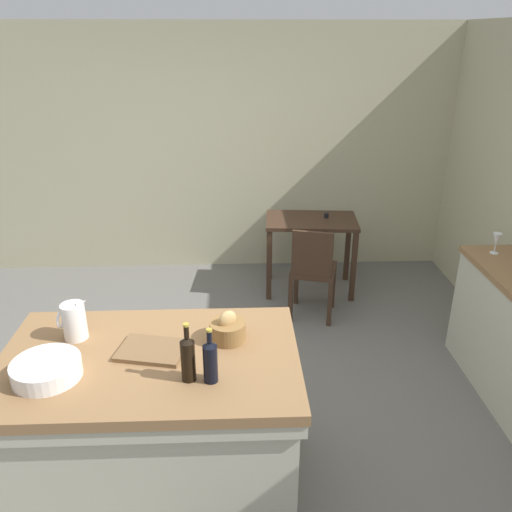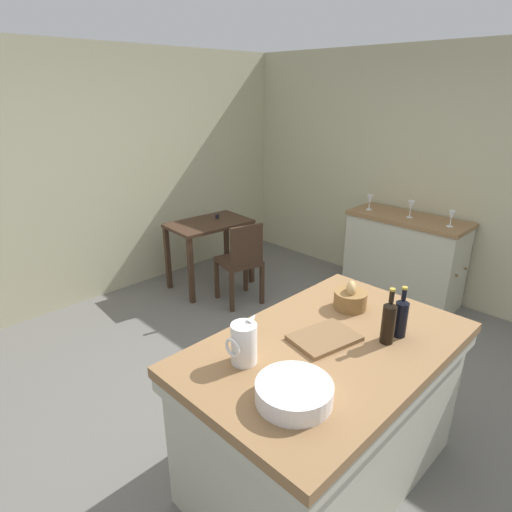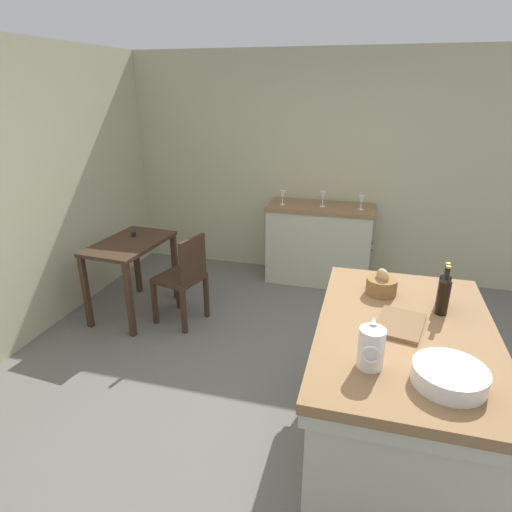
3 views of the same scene
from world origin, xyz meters
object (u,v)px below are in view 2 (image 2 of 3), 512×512
Objects in this scene: wash_bowl at (294,392)px; cutting_board at (324,338)px; pitcher at (244,343)px; wine_glass_left at (411,206)px; wine_glass_middle at (370,200)px; island_table at (324,406)px; side_cabinet at (403,258)px; wine_bottle_amber at (389,321)px; writing_desk at (209,233)px; bread_basket at (350,298)px; wooden_chair at (241,260)px; wine_glass_far_left at (452,216)px; wine_bottle_dark at (401,316)px.

wash_bowl is 0.53m from cutting_board.
wine_glass_left is at bearing 11.44° from pitcher.
pitcher is 3.07m from wine_glass_middle.
side_cabinet is (2.51, 0.81, -0.02)m from island_table.
island_table is 5.04× the size of wine_bottle_amber.
writing_desk is 2.79m from cutting_board.
island_table is 2.80m from wine_glass_middle.
wine_glass_middle reaches higher than side_cabinet.
bread_basket reaches higher than writing_desk.
island_table is 2.26m from wooden_chair.
wine_glass_left is at bearing 87.55° from wine_glass_far_left.
wash_bowl is 0.71m from wine_bottle_amber.
wine_bottle_dark is at bearing -164.48° from wine_glass_far_left.
wooden_chair is 2.00m from bread_basket.
wine_glass_far_left is at bearing -50.56° from wooden_chair.
island_table is 2.82m from writing_desk.
wine_glass_middle is (2.22, 1.46, 0.00)m from wine_bottle_amber.
wine_glass_middle is (-0.06, 0.44, 0.57)m from side_cabinet.
pitcher reaches higher than wine_glass_far_left.
wine_bottle_dark is at bearing -111.04° from wooden_chair.
bread_basket is at bearing -173.85° from wine_glass_far_left.
wine_glass_middle is at bearing 34.85° from wine_bottle_dark.
wash_bowl is 1.16× the size of wine_bottle_dark.
writing_desk is 1.81m from wine_glass_middle.
wine_glass_middle is (2.45, 1.25, 0.55)m from island_table.
side_cabinet is 2.25m from bread_basket.
wine_glass_far_left is (1.29, -1.57, 0.54)m from wooden_chair.
wash_bowl is at bearing 176.14° from wine_bottle_amber.
wine_bottle_amber is (-1.00, -2.74, 0.39)m from writing_desk.
wine_glass_far_left is (2.45, 0.33, 0.12)m from cutting_board.
wine_bottle_amber reaches higher than wine_glass_middle.
wine_glass_far_left is 0.88m from wine_glass_middle.
island_table is at bearing -160.67° from bread_basket.
wine_bottle_dark is at bearing -154.68° from wine_glass_left.
pitcher is at bearing -176.72° from wine_glass_far_left.
island_table is 0.43m from cutting_board.
wine_glass_middle is at bearing 28.44° from bread_basket.
wine_glass_left is at bearing 17.34° from bread_basket.
pitcher is (-1.60, -1.74, 0.52)m from wooden_chair.
wine_glass_middle reaches higher than island_table.
wine_glass_far_left is at bearing -95.97° from side_cabinet.
cutting_board is at bearing -163.05° from wine_glass_left.
wash_bowl is 2.16× the size of wine_glass_far_left.
wash_bowl is (-2.98, -0.97, 0.49)m from side_cabinet.
cutting_board is 2.47m from wine_glass_far_left.
wine_bottle_amber reaches higher than side_cabinet.
wash_bowl is (-1.65, -2.10, 0.46)m from wooden_chair.
island_table is at bearing -153.02° from wine_glass_middle.
bread_basket is 2.31m from wine_glass_middle.
cutting_board is (0.49, 0.20, -0.03)m from wash_bowl.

